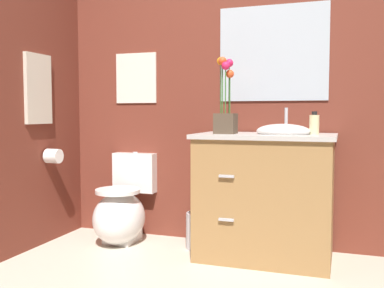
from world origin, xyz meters
TOP-DOWN VIEW (x-y plane):
  - wall_back at (0.20, 1.62)m, footprint 4.48×0.05m
  - toilet at (-0.89, 1.32)m, footprint 0.38×0.59m
  - vanity_cabinet at (0.23, 1.30)m, footprint 0.94×0.56m
  - flower_vase at (-0.04, 1.23)m, footprint 0.14×0.14m
  - soap_bottle at (0.55, 1.32)m, footprint 0.06×0.06m
  - trash_bin at (-0.28, 1.36)m, footprint 0.18×0.18m
  - wall_poster at (-0.89, 1.59)m, footprint 0.36×0.01m
  - wall_mirror at (0.23, 1.59)m, footprint 0.80×0.01m
  - hanging_towel at (-1.43, 1.04)m, footprint 0.03×0.28m
  - toilet_paper_roll at (-1.37, 1.13)m, footprint 0.11×0.11m

SIDE VIEW (x-z plane):
  - trash_bin at x=-0.28m, z-range 0.00..0.27m
  - toilet at x=-0.89m, z-range -0.10..0.59m
  - vanity_cabinet at x=0.23m, z-range -0.08..0.97m
  - toilet_paper_roll at x=-1.37m, z-range 0.62..0.74m
  - soap_bottle at x=0.55m, z-range 0.86..1.01m
  - flower_vase at x=-0.04m, z-range 0.77..1.30m
  - hanging_towel at x=-1.43m, z-range 0.93..1.45m
  - wall_back at x=0.20m, z-range 0.00..2.50m
  - wall_poster at x=-0.89m, z-range 1.09..1.50m
  - wall_mirror at x=0.23m, z-range 1.10..1.80m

